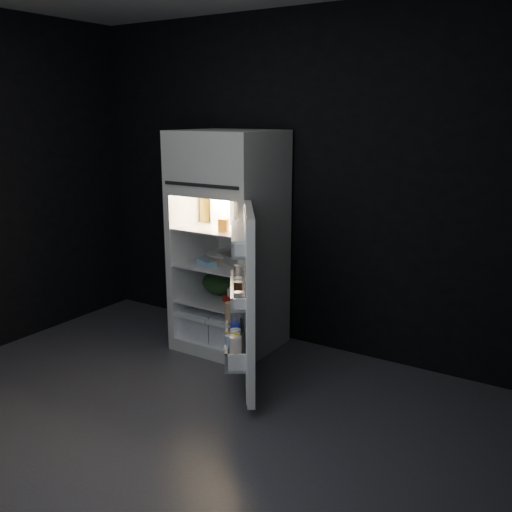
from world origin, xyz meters
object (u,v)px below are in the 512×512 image
Objects in this scene: refrigerator at (230,234)px; egg_carton at (233,259)px; milk_jug at (222,209)px; fridge_door at (244,303)px; yogurt_tray at (238,300)px.

egg_carton is (0.06, -0.05, -0.19)m from refrigerator.
milk_jug is at bearing 157.77° from refrigerator.
fridge_door is 3.97× the size of egg_carton.
egg_carton is 0.33m from yogurt_tray.
egg_carton is 1.29× the size of yogurt_tray.
egg_carton is at bearing -41.39° from refrigerator.
refrigerator is 1.46× the size of fridge_door.
egg_carton is at bearing -51.88° from milk_jug.
milk_jug is (-0.11, 0.04, 0.19)m from refrigerator.
fridge_door is 5.08× the size of milk_jug.
milk_jug is at bearing 133.73° from fridge_door.
egg_carton is at bearing 160.43° from yogurt_tray.
fridge_door is 5.14× the size of yogurt_tray.
fridge_door is at bearing -49.29° from refrigerator.
egg_carton is (0.17, -0.09, -0.38)m from milk_jug.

